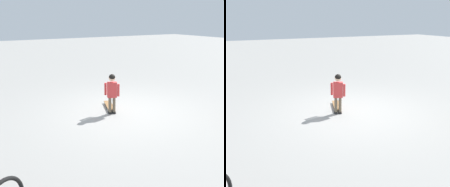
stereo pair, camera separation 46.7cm
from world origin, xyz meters
TOP-DOWN VIEW (x-y plane):
  - ground_plane at (0.00, 0.00)m, footprint 50.00×50.00m
  - child_person at (-0.08, -0.48)m, footprint 0.32×0.29m
  - skateboard at (-0.55, -0.30)m, footprint 0.78×0.43m

SIDE VIEW (x-z plane):
  - ground_plane at x=0.00m, z-range 0.00..0.00m
  - skateboard at x=-0.55m, z-range 0.02..0.10m
  - child_person at x=-0.08m, z-range 0.13..1.19m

